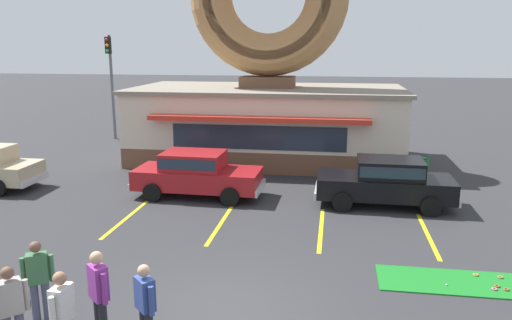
{
  "coord_description": "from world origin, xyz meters",
  "views": [
    {
      "loc": [
        2.07,
        -8.87,
        5.22
      ],
      "look_at": [
        -0.13,
        5.0,
        2.0
      ],
      "focal_mm": 35.0,
      "sensor_mm": 36.0,
      "label": 1
    }
  ],
  "objects": [
    {
      "name": "car_black",
      "position": [
        3.83,
        7.55,
        0.87
      ],
      "size": [
        4.57,
        2.01,
        1.6
      ],
      "color": "black",
      "rests_on": "ground"
    },
    {
      "name": "parking_stripe_left",
      "position": [
        -1.21,
        5.0,
        0.0
      ],
      "size": [
        0.12,
        3.6,
        0.01
      ],
      "primitive_type": "cube",
      "color": "yellow",
      "rests_on": "ground"
    },
    {
      "name": "pedestrian_hooded_kid",
      "position": [
        -2.21,
        -2.08,
        0.94
      ],
      "size": [
        0.27,
        0.59,
        1.69
      ],
      "color": "#7F7056",
      "rests_on": "ground"
    },
    {
      "name": "ground_plane",
      "position": [
        0.0,
        0.0,
        0.0
      ],
      "size": [
        160.0,
        160.0,
        0.0
      ],
      "primitive_type": "plane",
      "color": "#2D2D30"
    },
    {
      "name": "donut_shop_building",
      "position": [
        -1.01,
        13.94,
        3.74
      ],
      "size": [
        12.3,
        6.75,
        10.96
      ],
      "color": "brown",
      "rests_on": "ground"
    },
    {
      "name": "putting_mat",
      "position": [
        4.95,
        2.06,
        0.01
      ],
      "size": [
        3.55,
        1.3,
        0.03
      ],
      "primitive_type": "cube",
      "color": "#197523",
      "rests_on": "ground"
    },
    {
      "name": "pedestrian_clipboard_woman",
      "position": [
        -1.93,
        -1.36,
        0.98
      ],
      "size": [
        0.48,
        0.43,
        1.75
      ],
      "color": "#232328",
      "rests_on": "ground"
    },
    {
      "name": "parking_stripe_mid_left",
      "position": [
        1.79,
        5.0,
        0.0
      ],
      "size": [
        0.12,
        3.6,
        0.01
      ],
      "primitive_type": "cube",
      "color": "yellow",
      "rests_on": "ground"
    },
    {
      "name": "mini_donut_mid_left",
      "position": [
        5.75,
        1.95,
        0.05
      ],
      "size": [
        0.13,
        0.13,
        0.04
      ],
      "primitive_type": "torus",
      "color": "brown",
      "rests_on": "putting_mat"
    },
    {
      "name": "trash_bin",
      "position": [
        5.5,
        10.93,
        0.5
      ],
      "size": [
        0.57,
        0.57,
        0.97
      ],
      "color": "#1E662D",
      "rests_on": "ground"
    },
    {
      "name": "car_red",
      "position": [
        -2.68,
        7.61,
        0.87
      ],
      "size": [
        4.6,
        2.07,
        1.6
      ],
      "color": "maroon",
      "rests_on": "ground"
    },
    {
      "name": "parking_stripe_far_left",
      "position": [
        -4.21,
        5.0,
        0.0
      ],
      "size": [
        0.12,
        3.6,
        0.01
      ],
      "primitive_type": "cube",
      "color": "yellow",
      "rests_on": "ground"
    },
    {
      "name": "traffic_light_pole",
      "position": [
        -10.35,
        17.66,
        3.71
      ],
      "size": [
        0.28,
        0.47,
        5.8
      ],
      "color": "#595B60",
      "rests_on": "ground"
    },
    {
      "name": "pedestrian_blue_sweater_man",
      "position": [
        -3.42,
        -0.85,
        0.9
      ],
      "size": [
        0.54,
        0.39,
        1.64
      ],
      "color": "#474C66",
      "rests_on": "ground"
    },
    {
      "name": "parking_stripe_centre",
      "position": [
        4.79,
        5.0,
        0.0
      ],
      "size": [
        0.12,
        3.6,
        0.01
      ],
      "primitive_type": "cube",
      "color": "yellow",
      "rests_on": "ground"
    },
    {
      "name": "pedestrian_crossing_woman",
      "position": [
        -1.04,
        -1.46,
        0.89
      ],
      "size": [
        0.46,
        0.44,
        1.61
      ],
      "color": "#232328",
      "rests_on": "ground"
    },
    {
      "name": "mini_donut_mid_centre",
      "position": [
        5.96,
        2.41,
        0.05
      ],
      "size": [
        0.13,
        0.13,
        0.04
      ],
      "primitive_type": "torus",
      "color": "#A5724C",
      "rests_on": "putting_mat"
    },
    {
      "name": "pedestrian_leather_jacket_man",
      "position": [
        -3.21,
        -1.98,
        0.92
      ],
      "size": [
        0.45,
        0.45,
        1.66
      ],
      "color": "#474C66",
      "rests_on": "ground"
    },
    {
      "name": "mini_donut_near_left",
      "position": [
        5.43,
        2.46,
        0.05
      ],
      "size": [
        0.13,
        0.13,
        0.04
      ],
      "primitive_type": "torus",
      "color": "#D17F47",
      "rests_on": "putting_mat"
    },
    {
      "name": "mini_donut_mid_right",
      "position": [
        5.65,
        1.79,
        0.05
      ],
      "size": [
        0.13,
        0.13,
        0.04
      ],
      "primitive_type": "torus",
      "color": "#D8667F",
      "rests_on": "putting_mat"
    },
    {
      "name": "golf_ball",
      "position": [
        4.65,
        1.82,
        0.05
      ],
      "size": [
        0.04,
        0.04,
        0.04
      ],
      "primitive_type": "sphere",
      "color": "white",
      "rests_on": "putting_mat"
    },
    {
      "name": "mini_donut_near_right",
      "position": [
        5.9,
        1.81,
        0.05
      ],
      "size": [
        0.13,
        0.13,
        0.04
      ],
      "primitive_type": "torus",
      "color": "brown",
      "rests_on": "putting_mat"
    }
  ]
}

